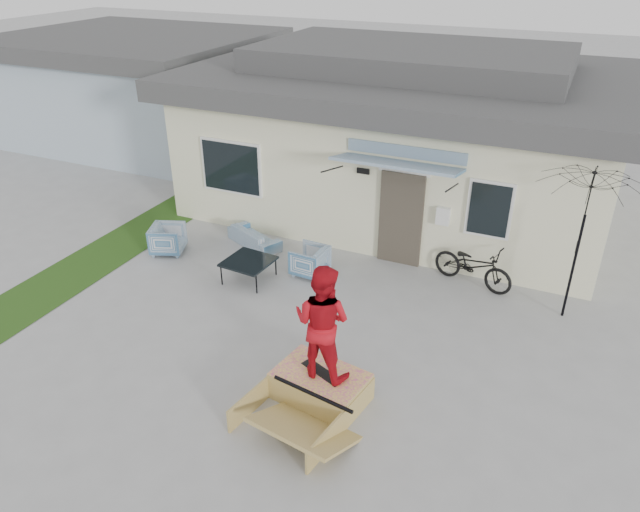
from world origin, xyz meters
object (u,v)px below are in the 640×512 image
at_px(loveseat, 254,234).
at_px(patio_umbrella, 581,233).
at_px(armchair_right, 310,259).
at_px(coffee_table, 249,270).
at_px(skate_ramp, 320,386).
at_px(skater, 322,320).
at_px(bicycle, 474,261).
at_px(armchair_left, 168,238).
at_px(skateboard, 322,372).

xyz_separation_m(loveseat, patio_umbrella, (6.84, -0.17, 1.47)).
height_order(armchair_right, coffee_table, armchair_right).
bearing_deg(skate_ramp, skater, 90.00).
bearing_deg(skater, coffee_table, -39.24).
relative_size(patio_umbrella, skater, 1.19).
distance_m(loveseat, bicycle, 5.02).
height_order(loveseat, bicycle, bicycle).
height_order(armchair_right, patio_umbrella, patio_umbrella).
bearing_deg(loveseat, armchair_right, -177.58).
xyz_separation_m(loveseat, armchair_left, (-1.61, -1.13, 0.08)).
bearing_deg(bicycle, skater, 177.60).
bearing_deg(loveseat, skateboard, 155.53).
xyz_separation_m(armchair_left, patio_umbrella, (8.45, 0.96, 1.38)).
relative_size(patio_umbrella, skate_ramp, 1.20).
distance_m(armchair_right, coffee_table, 1.30).
height_order(coffee_table, skater, skater).
distance_m(skateboard, skater, 0.95).
height_order(patio_umbrella, skate_ramp, patio_umbrella).
bearing_deg(bicycle, armchair_right, 122.53).
xyz_separation_m(coffee_table, bicycle, (4.30, 1.73, 0.32)).
height_order(bicycle, skateboard, bicycle).
relative_size(loveseat, armchair_right, 2.06).
bearing_deg(armchair_left, bicycle, -99.05).
height_order(armchair_right, skateboard, armchair_right).
bearing_deg(bicycle, coffee_table, 127.48).
height_order(armchair_left, patio_umbrella, patio_umbrella).
relative_size(armchair_right, skateboard, 0.92).
height_order(loveseat, skateboard, loveseat).
bearing_deg(bicycle, skate_ramp, 177.68).
bearing_deg(patio_umbrella, coffee_table, -168.11).
height_order(armchair_left, bicycle, bicycle).
xyz_separation_m(loveseat, skateboard, (3.58, -4.12, 0.20)).
relative_size(armchair_right, skater, 0.38).
height_order(skateboard, skater, skater).
distance_m(coffee_table, bicycle, 4.65).
height_order(loveseat, patio_umbrella, patio_umbrella).
bearing_deg(skateboard, loveseat, 153.82).
distance_m(loveseat, patio_umbrella, 7.00).
distance_m(loveseat, skater, 5.58).
xyz_separation_m(patio_umbrella, skate_ramp, (-3.27, -4.00, -1.52)).
distance_m(armchair_left, skate_ramp, 6.01).
distance_m(bicycle, patio_umbrella, 2.23).
bearing_deg(coffee_table, patio_umbrella, 11.89).
bearing_deg(loveseat, coffee_table, 140.40).
relative_size(coffee_table, skate_ramp, 0.51).
distance_m(bicycle, skate_ramp, 4.68).
relative_size(bicycle, skate_ramp, 0.94).
distance_m(loveseat, skate_ramp, 5.49).
distance_m(coffee_table, patio_umbrella, 6.45).
xyz_separation_m(coffee_table, patio_umbrella, (6.14, 1.29, 1.52)).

